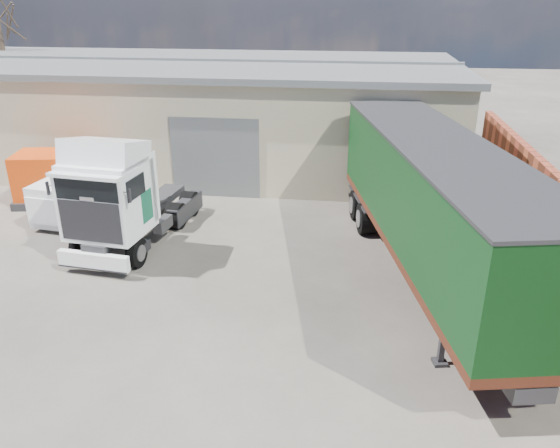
# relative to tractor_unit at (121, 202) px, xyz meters

# --- Properties ---
(ground) EXTENTS (120.00, 120.00, 0.00)m
(ground) POSITION_rel_tractor_unit_xyz_m (3.89, -4.06, -1.83)
(ground) COLOR #2A2622
(ground) RESTS_ON ground
(warehouse) EXTENTS (30.60, 12.60, 5.42)m
(warehouse) POSITION_rel_tractor_unit_xyz_m (-2.11, 11.94, 0.83)
(warehouse) COLOR #BAB28F
(warehouse) RESTS_ON ground
(tractor_unit) EXTENTS (3.13, 6.76, 4.36)m
(tractor_unit) POSITION_rel_tractor_unit_xyz_m (0.00, 0.00, 0.00)
(tractor_unit) COLOR black
(tractor_unit) RESTS_ON ground
(box_trailer) EXTENTS (5.60, 13.96, 4.54)m
(box_trailer) POSITION_rel_tractor_unit_xyz_m (10.49, -0.78, 0.94)
(box_trailer) COLOR #2D2D30
(box_trailer) RESTS_ON ground
(panel_van) EXTENTS (2.32, 4.60, 1.81)m
(panel_van) POSITION_rel_tractor_unit_xyz_m (-3.14, 2.76, -0.90)
(panel_van) COLOR black
(panel_van) RESTS_ON ground
(orange_skip) EXTENTS (3.94, 2.88, 2.24)m
(orange_skip) POSITION_rel_tractor_unit_xyz_m (-4.78, 4.24, -0.86)
(orange_skip) COLOR #2D2D30
(orange_skip) RESTS_ON ground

